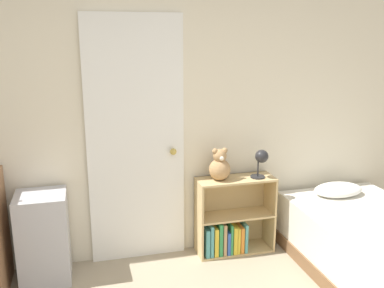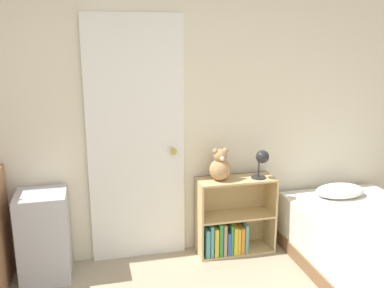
% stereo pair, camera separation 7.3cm
% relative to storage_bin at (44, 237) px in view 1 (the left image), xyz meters
% --- Properties ---
extents(wall_back, '(10.00, 0.06, 2.55)m').
position_rel_storage_bin_xyz_m(wall_back, '(0.74, 0.23, 0.91)').
color(wall_back, beige).
rests_on(wall_back, ground_plane).
extents(door_closed, '(0.81, 0.09, 2.08)m').
position_rel_storage_bin_xyz_m(door_closed, '(0.78, 0.18, 0.68)').
color(door_closed, white).
rests_on(door_closed, ground_plane).
extents(storage_bin, '(0.39, 0.37, 0.72)m').
position_rel_storage_bin_xyz_m(storage_bin, '(0.00, 0.00, 0.00)').
color(storage_bin, silver).
rests_on(storage_bin, ground_plane).
extents(bookshelf, '(0.69, 0.26, 0.69)m').
position_rel_storage_bin_xyz_m(bookshelf, '(1.57, 0.05, -0.10)').
color(bookshelf, tan).
rests_on(bookshelf, ground_plane).
extents(teddy_bear, '(0.19, 0.19, 0.28)m').
position_rel_storage_bin_xyz_m(teddy_bear, '(1.47, 0.05, 0.45)').
color(teddy_bear, tan).
rests_on(teddy_bear, bookshelf).
extents(desk_lamp, '(0.15, 0.14, 0.25)m').
position_rel_storage_bin_xyz_m(desk_lamp, '(1.84, 0.01, 0.51)').
color(desk_lamp, '#262628').
rests_on(desk_lamp, bookshelf).
extents(bed, '(1.02, 1.82, 0.60)m').
position_rel_storage_bin_xyz_m(bed, '(2.57, -0.71, -0.11)').
color(bed, brown).
rests_on(bed, ground_plane).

